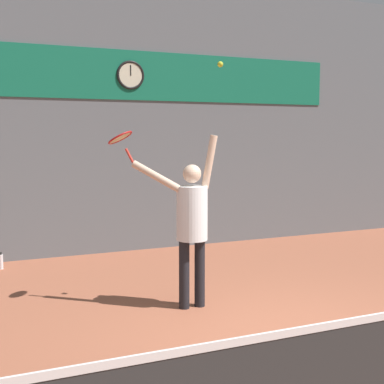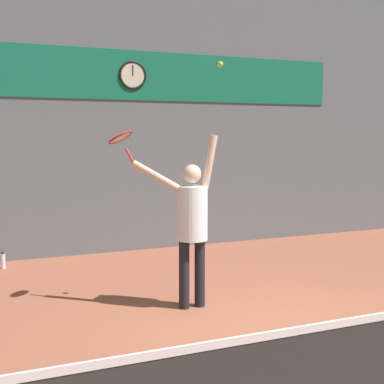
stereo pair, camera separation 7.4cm
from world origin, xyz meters
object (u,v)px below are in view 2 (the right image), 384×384
tennis_player (191,219)px  tennis_racket (121,139)px  tennis_ball (220,64)px  scoreboard_clock (133,75)px  water_bottle (3,261)px

tennis_player → tennis_racket: tennis_racket is taller
tennis_ball → scoreboard_clock: bearing=90.0°
tennis_racket → tennis_ball: tennis_ball is taller
scoreboard_clock → tennis_player: 4.04m
water_bottle → scoreboard_clock: bearing=11.4°
tennis_ball → water_bottle: size_ratio=0.26×
tennis_ball → water_bottle: 4.83m
water_bottle → tennis_ball: bearing=-53.1°
tennis_ball → tennis_player: bearing=154.5°
scoreboard_clock → tennis_ball: size_ratio=7.41×
scoreboard_clock → tennis_player: size_ratio=0.24×
tennis_player → tennis_ball: (0.31, -0.15, 1.86)m
scoreboard_clock → tennis_racket: (-1.06, -2.98, -1.12)m
tennis_racket → tennis_ball: 1.51m
tennis_player → tennis_racket: 1.31m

